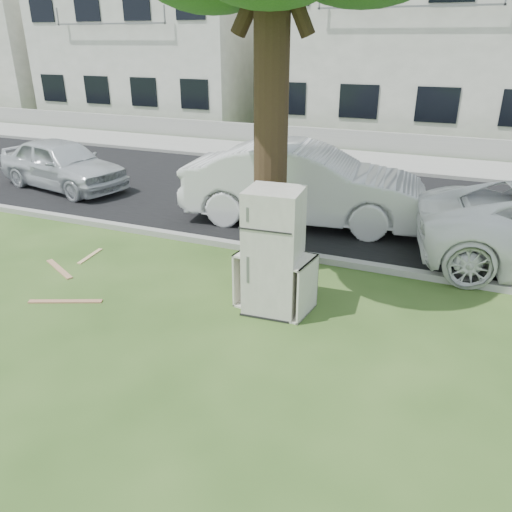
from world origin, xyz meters
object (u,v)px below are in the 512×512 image
at_px(fridge, 274,252).
at_px(car_left, 62,164).
at_px(cabinet, 275,281).
at_px(car_center, 304,184).

distance_m(fridge, car_left, 8.54).
bearing_deg(cabinet, car_center, 109.07).
bearing_deg(cabinet, car_left, 159.94).
bearing_deg(car_left, fridge, -106.58).
bearing_deg(car_left, cabinet, -106.11).
height_order(fridge, car_center, fridge).
bearing_deg(car_left, car_center, -79.54).
relative_size(car_center, car_left, 1.33).
relative_size(fridge, car_left, 0.47).
height_order(fridge, car_left, fridge).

